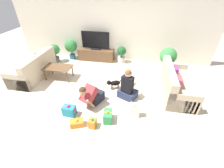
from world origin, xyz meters
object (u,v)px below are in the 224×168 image
tv (96,41)px  potted_plant_corner_right (168,57)px  sofa_left (34,69)px  gift_box_a (69,111)px  potted_plant_back_right (121,54)px  gift_box_d (92,123)px  sofa_right (176,84)px  tv_console (96,55)px  gift_bag_a (135,110)px  potted_plant_corner_left (55,51)px  potted_plant_back_left (71,47)px  person_kneeling (91,95)px  coffee_table (58,68)px  dog (114,83)px  person_sitting (128,88)px  gift_box_b (77,123)px  gift_box_c (108,116)px

tv → potted_plant_corner_right: (2.90, -0.60, -0.21)m
sofa_left → gift_box_a: (2.02, -1.60, -0.16)m
sofa_left → potted_plant_corner_right: (4.72, 1.19, 0.33)m
potted_plant_back_right → potted_plant_corner_right: (1.78, -0.55, 0.24)m
potted_plant_back_right → gift_box_d: size_ratio=2.57×
potted_plant_back_right → gift_box_d: 3.63m
gift_box_d → gift_box_a: bearing=159.0°
sofa_right → tv_console: (-3.05, 1.88, -0.06)m
sofa_left → gift_bag_a: (3.69, -1.33, -0.09)m
sofa_right → gift_bag_a: size_ratio=4.25×
potted_plant_corner_left → potted_plant_corner_right: potted_plant_corner_right is taller
potted_plant_corner_left → potted_plant_corner_right: size_ratio=0.80×
potted_plant_back_left → gift_box_a: bearing=-68.5°
sofa_left → gift_box_a: sofa_left is taller
potted_plant_back_right → person_kneeling: bearing=-99.1°
coffee_table → gift_box_d: size_ratio=3.48×
potted_plant_corner_left → dog: potted_plant_corner_left is taller
coffee_table → person_sitting: bearing=-14.8°
dog → gift_bag_a: size_ratio=1.17×
potted_plant_corner_left → gift_box_b: (2.19, -3.19, -0.40)m
gift_box_a → gift_box_c: bearing=-0.7°
sofa_left → sofa_right: size_ratio=1.00×
person_sitting → potted_plant_corner_left: bearing=-4.7°
gift_box_c → tv: bearing=109.8°
tv → gift_box_a: bearing=-86.7°
gift_box_c → potted_plant_back_right: bearing=91.8°
sofa_right → gift_box_d: size_ratio=6.76×
tv_console → person_kneeling: 2.99m
potted_plant_back_right → potted_plant_corner_left: bearing=-170.7°
person_sitting → gift_box_a: size_ratio=2.86×
sofa_left → potted_plant_back_left: potted_plant_back_left is taller
person_sitting → dog: person_sitting is taller
tv → potted_plant_corner_right: tv is taller
gift_box_b → gift_bag_a: (1.34, 0.57, 0.13)m
sofa_right → tv: bearing=58.4°
potted_plant_back_left → person_kneeling: bearing=-58.1°
potted_plant_corner_right → tv_console: bearing=168.4°
gift_box_a → gift_box_c: gift_box_a is taller
coffee_table → tv: bearing=62.2°
tv → person_sitting: 2.93m
person_kneeling → sofa_right: bearing=47.9°
potted_plant_back_right → gift_box_b: bearing=-99.3°
tv_console → potted_plant_corner_left: potted_plant_corner_left is taller
person_sitting → gift_box_a: bearing=60.2°
potted_plant_back_right → gift_box_c: bearing=-88.2°
potted_plant_corner_right → sofa_right: bearing=-83.4°
potted_plant_corner_left → potted_plant_corner_right: bearing=-1.1°
potted_plant_corner_right → person_sitting: bearing=-125.6°
tv → dog: tv is taller
gift_box_c → potted_plant_corner_right: bearing=59.1°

